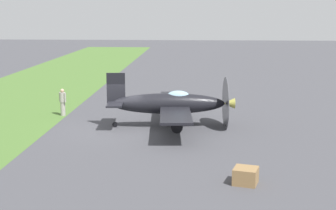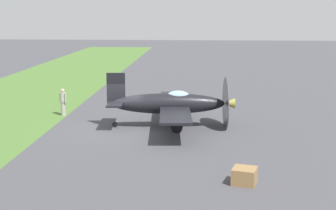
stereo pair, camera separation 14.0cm
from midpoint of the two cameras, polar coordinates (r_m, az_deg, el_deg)
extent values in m
plane|color=#424247|center=(27.99, -6.19, -2.89)|extent=(160.00, 160.00, 0.00)
ellipsoid|color=black|center=(28.26, -0.14, 0.18)|extent=(1.62, 6.54, 1.18)
cube|color=black|center=(28.29, 0.63, -0.11)|extent=(9.24, 2.23, 0.13)
cube|color=black|center=(28.25, -6.15, 1.87)|extent=(0.17, 1.05, 1.81)
cube|color=black|center=(28.38, -6.12, 0.35)|extent=(3.10, 1.06, 0.10)
cone|color=#B7B24C|center=(28.49, 6.87, 0.18)|extent=(0.65, 0.71, 0.61)
cylinder|color=#4C4C51|center=(28.47, 6.49, 0.18)|extent=(3.04, 0.24, 3.05)
ellipsoid|color=#8CB2C6|center=(28.19, 1.02, 1.00)|extent=(0.76, 1.38, 0.67)
cylinder|color=black|center=(29.83, 0.76, -1.32)|extent=(0.25, 0.66, 0.65)
cylinder|color=black|center=(29.74, 0.76, -0.46)|extent=(0.11, 0.11, 0.91)
cylinder|color=black|center=(27.14, 0.88, -2.57)|extent=(0.25, 0.66, 0.65)
cylinder|color=black|center=(27.04, 0.88, -1.63)|extent=(0.11, 0.11, 0.91)
cylinder|color=black|center=(28.66, -6.25, -2.25)|extent=(0.13, 0.31, 0.30)
cylinder|color=#9E998E|center=(32.20, -12.11, -0.43)|extent=(0.30, 0.30, 0.88)
cylinder|color=#9E998E|center=(32.07, -12.17, 0.88)|extent=(0.38, 0.38, 0.62)
sphere|color=tan|center=(31.99, -12.20, 1.63)|extent=(0.23, 0.23, 0.23)
cylinder|color=#9E998E|center=(31.86, -11.88, 0.83)|extent=(0.11, 0.11, 0.59)
cylinder|color=#9E998E|center=(32.27, -12.45, 0.94)|extent=(0.11, 0.11, 0.59)
cube|color=olive|center=(19.67, 8.71, -8.06)|extent=(1.11, 1.11, 0.64)
camera|label=1|loc=(0.07, -90.14, -0.03)|focal=53.00mm
camera|label=2|loc=(0.07, 89.86, 0.03)|focal=53.00mm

